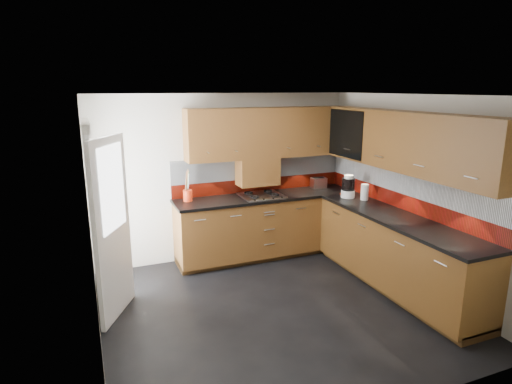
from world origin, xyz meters
name	(u,v)px	position (x,y,z in m)	size (l,w,h in m)	color
room	(277,181)	(0.00, 0.00, 1.50)	(4.00, 3.80, 2.64)	black
base_cabinets	(324,240)	(1.07, 0.72, 0.44)	(2.70, 3.20, 0.95)	#563213
countertop	(325,207)	(1.05, 0.70, 0.92)	(2.72, 3.22, 0.04)	black
backsplash	(332,181)	(1.28, 0.93, 1.21)	(2.70, 3.20, 0.54)	maroon
upper_cabinets	(336,137)	(1.23, 0.78, 1.84)	(2.50, 3.20, 0.72)	#563213
extractor_hood	(257,171)	(0.45, 1.64, 1.28)	(0.60, 0.33, 0.40)	#563213
glass_cabinet	(354,132)	(1.71, 1.07, 1.87)	(0.32, 0.80, 0.66)	black
back_door	(101,222)	(-1.78, 0.75, 1.03)	(0.42, 1.19, 2.04)	white
gas_hob	(262,195)	(0.45, 1.47, 0.96)	(0.60, 0.53, 0.05)	silver
utensil_pot	(188,194)	(-0.60, 1.62, 1.04)	(0.13, 0.13, 0.45)	red
toaster	(319,183)	(1.49, 1.63, 1.02)	(0.24, 0.15, 0.17)	silver
food_processor	(348,187)	(1.57, 0.94, 1.09)	(0.19, 0.19, 0.32)	white
paper_towel	(365,192)	(1.70, 0.74, 1.05)	(0.11, 0.11, 0.23)	white
orange_cloth	(346,194)	(1.63, 1.08, 0.95)	(0.15, 0.13, 0.02)	#F34A1B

